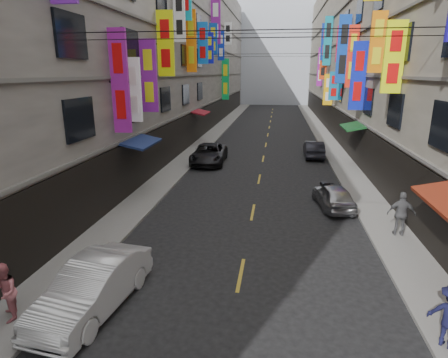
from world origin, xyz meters
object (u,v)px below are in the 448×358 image
(scooter_far_right, at_px, (325,191))
(car_right_far, at_px, (314,149))
(pedestrian_rfar, at_px, (401,214))
(car_left_far, at_px, (209,154))
(pedestrian_lfar, at_px, (4,293))
(car_right_mid, at_px, (333,196))
(car_left_mid, at_px, (93,287))

(scooter_far_right, relative_size, car_right_far, 0.44)
(car_right_far, bearing_deg, pedestrian_rfar, 97.89)
(car_left_far, relative_size, pedestrian_lfar, 3.15)
(car_left_far, distance_m, pedestrian_rfar, 15.74)
(pedestrian_rfar, bearing_deg, pedestrian_lfar, 34.91)
(car_left_far, bearing_deg, pedestrian_lfar, -97.87)
(pedestrian_lfar, distance_m, pedestrian_rfar, 14.30)
(pedestrian_lfar, bearing_deg, pedestrian_rfar, 84.25)
(scooter_far_right, bearing_deg, car_left_far, -52.79)
(car_right_mid, bearing_deg, car_left_far, -56.58)
(car_right_mid, distance_m, car_right_far, 11.92)
(car_left_mid, relative_size, car_right_mid, 1.22)
(pedestrian_rfar, bearing_deg, car_right_mid, -51.96)
(scooter_far_right, bearing_deg, car_left_mid, 45.71)
(car_left_mid, distance_m, pedestrian_rfar, 12.07)
(car_right_mid, height_order, car_right_far, car_right_far)
(scooter_far_right, bearing_deg, car_right_far, -100.88)
(pedestrian_rfar, bearing_deg, car_left_mid, 36.09)
(car_right_far, height_order, pedestrian_lfar, pedestrian_lfar)
(car_left_mid, bearing_deg, car_right_far, 77.06)
(car_right_far, xyz_separation_m, pedestrian_rfar, (2.22, -15.22, 0.39))
(car_right_far, xyz_separation_m, pedestrian_lfar, (-10.04, -22.58, 0.27))
(car_left_far, height_order, pedestrian_lfar, pedestrian_lfar)
(car_left_mid, bearing_deg, pedestrian_rfar, 39.51)
(scooter_far_right, distance_m, car_right_mid, 1.40)
(car_left_mid, relative_size, car_left_far, 0.86)
(car_left_mid, xyz_separation_m, pedestrian_lfar, (-2.04, -0.93, 0.21))
(car_left_far, distance_m, pedestrian_lfar, 19.44)
(car_left_far, height_order, car_right_mid, car_left_far)
(car_right_mid, xyz_separation_m, car_right_far, (0.02, 11.92, 0.05))
(pedestrian_lfar, bearing_deg, car_right_mid, 100.05)
(scooter_far_right, relative_size, pedestrian_lfar, 1.09)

